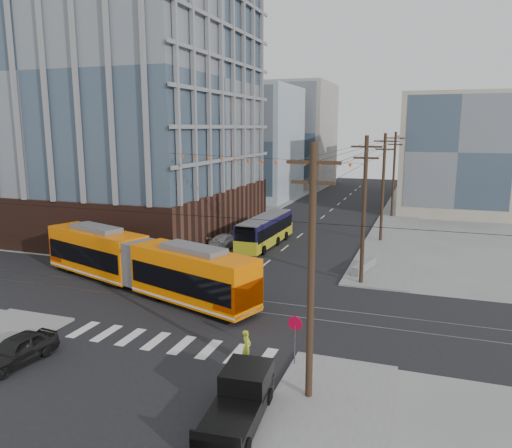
{
  "coord_description": "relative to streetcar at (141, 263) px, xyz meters",
  "views": [
    {
      "loc": [
        12.85,
        -25.43,
        11.57
      ],
      "look_at": [
        1.15,
        8.16,
        4.64
      ],
      "focal_mm": 35.0,
      "sensor_mm": 36.0,
      "label": 1
    }
  ],
  "objects": [
    {
      "name": "jersey_barrier",
      "position": [
        14.65,
        9.73,
        -1.52
      ],
      "size": [
        1.82,
        4.22,
        0.82
      ],
      "primitive_type": "cube",
      "rotation": [
        0.0,
        0.0,
        -0.22
      ],
      "color": "gray",
      "rests_on": "ground"
    },
    {
      "name": "utility_pole_far",
      "position": [
        14.85,
        51.43,
        3.56
      ],
      "size": [
        0.3,
        0.3,
        11.0
      ],
      "primitive_type": "cylinder",
      "color": "black",
      "rests_on": "ground"
    },
    {
      "name": "bg_bldg_ne_far",
      "position": [
        24.35,
        63.43,
        5.06
      ],
      "size": [
        16.0,
        16.0,
        14.0
      ],
      "primitive_type": "cube",
      "color": "#8C99A5",
      "rests_on": "ground"
    },
    {
      "name": "utility_pole_near",
      "position": [
        14.85,
        -10.57,
        3.56
      ],
      "size": [
        0.3,
        0.3,
        11.0
      ],
      "primitive_type": "cylinder",
      "color": "black",
      "rests_on": "ground"
    },
    {
      "name": "bg_bldg_ne_near",
      "position": [
        22.35,
        43.43,
        6.06
      ],
      "size": [
        14.0,
        14.0,
        16.0
      ],
      "primitive_type": "cube",
      "color": "gray",
      "rests_on": "ground"
    },
    {
      "name": "black_sedan",
      "position": [
        0.42,
        -12.15,
        -1.21
      ],
      "size": [
        2.19,
        4.44,
        1.46
      ],
      "primitive_type": "imported",
      "rotation": [
        0.0,
        0.0,
        -0.11
      ],
      "color": "black",
      "rests_on": "ground"
    },
    {
      "name": "pickup_truck",
      "position": [
        12.65,
        -13.45,
        -1.05
      ],
      "size": [
        2.27,
        5.35,
        1.77
      ],
      "primitive_type": null,
      "rotation": [
        0.0,
        0.0,
        0.08
      ],
      "color": "black",
      "rests_on": "ground"
    },
    {
      "name": "pedestrian",
      "position": [
        11.13,
        -8.23,
        -1.1
      ],
      "size": [
        0.42,
        0.62,
        1.67
      ],
      "primitive_type": "imported",
      "rotation": [
        0.0,
        0.0,
        1.6
      ],
      "color": "#D1E62D",
      "rests_on": "ground"
    },
    {
      "name": "stop_sign",
      "position": [
        13.52,
        -7.94,
        -0.71
      ],
      "size": [
        0.81,
        0.81,
        2.46
      ],
      "primitive_type": null,
      "rotation": [
        0.0,
        0.0,
        -0.09
      ],
      "color": "#A80527",
      "rests_on": "ground"
    },
    {
      "name": "parked_car_white",
      "position": [
        0.85,
        13.98,
        -1.27
      ],
      "size": [
        2.73,
        4.86,
        1.33
      ],
      "primitive_type": "imported",
      "rotation": [
        0.0,
        0.0,
        2.94
      ],
      "color": "silver",
      "rests_on": "ground"
    },
    {
      "name": "streetcar",
      "position": [
        0.0,
        0.0,
        0.0
      ],
      "size": [
        19.9,
        9.29,
        3.87
      ],
      "primitive_type": null,
      "rotation": [
        0.0,
        0.0,
        -0.34
      ],
      "color": "#FA6E00",
      "rests_on": "ground"
    },
    {
      "name": "bg_bldg_nw_far",
      "position": [
        -7.65,
        67.43,
        8.06
      ],
      "size": [
        16.0,
        18.0,
        20.0
      ],
      "primitive_type": "cube",
      "color": "gray",
      "rests_on": "ground"
    },
    {
      "name": "ground",
      "position": [
        6.35,
        -4.57,
        -1.94
      ],
      "size": [
        160.0,
        160.0,
        0.0
      ],
      "primitive_type": "plane",
      "color": "slate"
    },
    {
      "name": "parked_car_grey",
      "position": [
        1.24,
        18.41,
        -1.25
      ],
      "size": [
        2.72,
        5.1,
        1.36
      ],
      "primitive_type": "imported",
      "rotation": [
        0.0,
        0.0,
        3.05
      ],
      "color": "#5A5A5A",
      "rests_on": "ground"
    },
    {
      "name": "bg_bldg_nw_near",
      "position": [
        -10.65,
        47.43,
        7.06
      ],
      "size": [
        18.0,
        16.0,
        18.0
      ],
      "primitive_type": "cube",
      "color": "#8C99A5",
      "rests_on": "ground"
    },
    {
      "name": "city_bus",
      "position": [
        4.2,
        15.93,
        -0.43
      ],
      "size": [
        2.7,
        10.68,
        3.0
      ],
      "primitive_type": null,
      "rotation": [
        0.0,
        0.0,
        -0.04
      ],
      "color": "black",
      "rests_on": "ground"
    },
    {
      "name": "parked_car_silver",
      "position": [
        1.41,
        8.59,
        -1.2
      ],
      "size": [
        2.22,
        4.64,
        1.47
      ],
      "primitive_type": "imported",
      "rotation": [
        0.0,
        0.0,
        2.99
      ],
      "color": "#AFB3C6",
      "rests_on": "ground"
    },
    {
      "name": "office_building",
      "position": [
        -15.65,
        18.43,
        12.36
      ],
      "size": [
        30.0,
        25.0,
        28.6
      ],
      "primitive_type": "cube",
      "color": "#381E16",
      "rests_on": "ground"
    }
  ]
}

